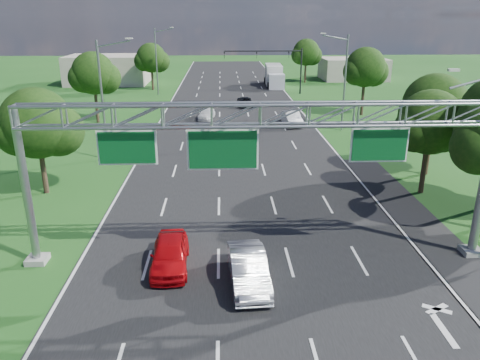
{
  "coord_description": "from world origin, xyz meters",
  "views": [
    {
      "loc": [
        -1.54,
        -9.42,
        11.89
      ],
      "look_at": [
        -0.6,
        14.23,
        3.51
      ],
      "focal_mm": 35.0,
      "sensor_mm": 36.0,
      "label": 1
    }
  ],
  "objects_px": {
    "red_coupe": "(170,254)",
    "box_truck": "(274,76)",
    "traffic_signal": "(279,60)",
    "silver_sedan": "(248,269)",
    "sign_gantry": "(262,128)"
  },
  "relations": [
    {
      "from": "red_coupe",
      "to": "box_truck",
      "type": "bearing_deg",
      "value": 77.27
    },
    {
      "from": "sign_gantry",
      "to": "box_truck",
      "type": "distance_m",
      "value": 62.38
    },
    {
      "from": "sign_gantry",
      "to": "red_coupe",
      "type": "bearing_deg",
      "value": -170.21
    },
    {
      "from": "sign_gantry",
      "to": "red_coupe",
      "type": "relative_size",
      "value": 5.28
    },
    {
      "from": "red_coupe",
      "to": "box_truck",
      "type": "xyz_separation_m",
      "value": [
        11.95,
        62.5,
        0.96
      ]
    },
    {
      "from": "silver_sedan",
      "to": "traffic_signal",
      "type": "bearing_deg",
      "value": 78.36
    },
    {
      "from": "red_coupe",
      "to": "silver_sedan",
      "type": "distance_m",
      "value": 4.13
    },
    {
      "from": "sign_gantry",
      "to": "box_truck",
      "type": "height_order",
      "value": "sign_gantry"
    },
    {
      "from": "traffic_signal",
      "to": "red_coupe",
      "type": "xyz_separation_m",
      "value": [
        -11.67,
        -53.78,
        -4.41
      ]
    },
    {
      "from": "red_coupe",
      "to": "box_truck",
      "type": "relative_size",
      "value": 0.47
    },
    {
      "from": "silver_sedan",
      "to": "box_truck",
      "type": "height_order",
      "value": "box_truck"
    },
    {
      "from": "sign_gantry",
      "to": "traffic_signal",
      "type": "height_order",
      "value": "sign_gantry"
    },
    {
      "from": "sign_gantry",
      "to": "box_truck",
      "type": "relative_size",
      "value": 2.46
    },
    {
      "from": "silver_sedan",
      "to": "sign_gantry",
      "type": "bearing_deg",
      "value": 69.75
    },
    {
      "from": "traffic_signal",
      "to": "silver_sedan",
      "type": "bearing_deg",
      "value": -98.09
    }
  ]
}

